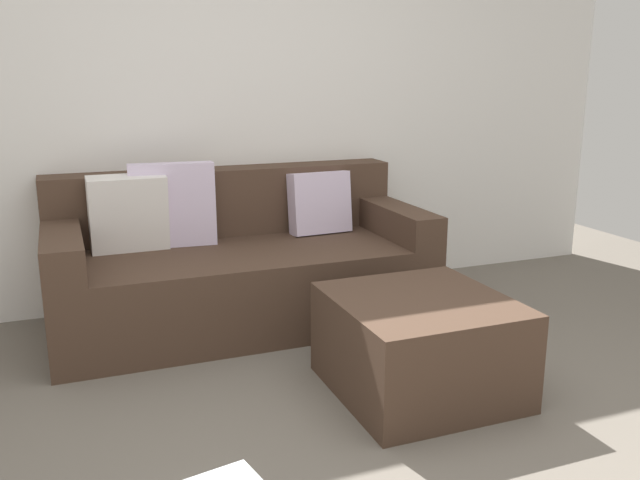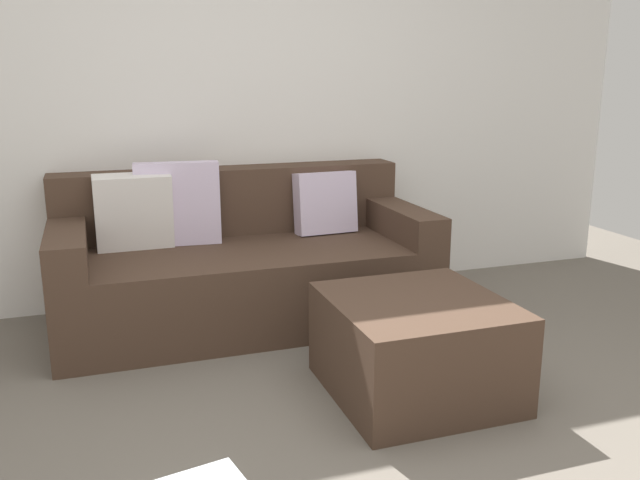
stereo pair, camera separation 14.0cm
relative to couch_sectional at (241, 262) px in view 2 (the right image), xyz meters
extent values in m
cube|color=white|center=(0.10, 0.47, 1.04)|extent=(5.50, 0.10, 2.76)
cube|color=#473326|center=(0.01, -0.07, -0.11)|extent=(2.10, 0.97, 0.45)
cube|color=#473326|center=(0.01, 0.30, 0.31)|extent=(2.10, 0.24, 0.40)
cube|color=#473326|center=(-0.94, -0.07, 0.21)|extent=(0.20, 0.97, 0.18)
cube|color=#473326|center=(0.96, -0.07, 0.21)|extent=(0.20, 0.97, 0.18)
cube|color=white|center=(-0.58, 0.09, 0.32)|extent=(0.42, 0.20, 0.43)
cube|color=silver|center=(-0.33, 0.11, 0.35)|extent=(0.48, 0.17, 0.47)
cube|color=silver|center=(0.56, 0.11, 0.30)|extent=(0.38, 0.19, 0.39)
cube|color=#473326|center=(0.53, -1.21, -0.11)|extent=(0.75, 0.79, 0.44)
camera|label=1|loc=(-0.92, -3.66, 1.07)|focal=37.65mm
camera|label=2|loc=(-0.79, -3.71, 1.07)|focal=37.65mm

